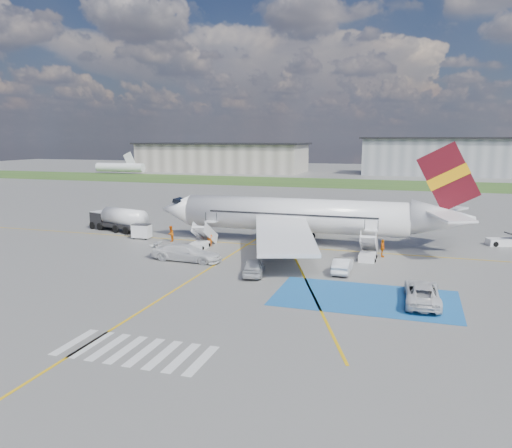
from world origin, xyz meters
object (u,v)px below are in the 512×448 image
(van_white_b, at_px, (186,250))
(car_silver_b, at_px, (343,265))
(airliner, at_px, (307,216))
(car_silver_a, at_px, (254,267))
(fuel_tanker, at_px, (119,221))
(belt_loader, at_px, (509,242))
(gpu_cart, at_px, (142,232))
(van_white_a, at_px, (422,289))

(van_white_b, bearing_deg, car_silver_b, -86.82)
(airliner, distance_m, car_silver_a, 14.74)
(fuel_tanker, distance_m, car_silver_b, 33.51)
(car_silver_a, height_order, car_silver_b, car_silver_a)
(airliner, xyz_separation_m, belt_loader, (22.39, 6.61, -3.01))
(van_white_b, bearing_deg, gpu_cart, 52.24)
(gpu_cart, height_order, belt_loader, gpu_cart)
(car_silver_a, height_order, van_white_a, van_white_a)
(gpu_cart, bearing_deg, car_silver_a, -36.26)
(car_silver_a, xyz_separation_m, car_silver_b, (7.52, 3.28, -0.05))
(airliner, bearing_deg, gpu_cart, -171.85)
(belt_loader, distance_m, van_white_b, 36.99)
(fuel_tanker, bearing_deg, van_white_a, -8.55)
(gpu_cart, bearing_deg, car_silver_b, -21.74)
(belt_loader, xyz_separation_m, van_white_a, (-9.73, -24.20, 0.62))
(gpu_cart, bearing_deg, fuel_tanker, 142.97)
(fuel_tanker, bearing_deg, car_silver_b, -3.67)
(fuel_tanker, height_order, car_silver_b, fuel_tanker)
(belt_loader, relative_size, car_silver_b, 1.23)
(car_silver_a, distance_m, van_white_a, 14.77)
(car_silver_a, bearing_deg, fuel_tanker, -43.99)
(airliner, height_order, belt_loader, airliner)
(airliner, relative_size, van_white_a, 6.87)
(airliner, xyz_separation_m, car_silver_b, (5.76, -11.12, -2.68))
(gpu_cart, bearing_deg, van_white_a, -28.25)
(airliner, distance_m, belt_loader, 23.54)
(car_silver_a, bearing_deg, car_silver_b, -168.00)
(car_silver_b, bearing_deg, van_white_b, 0.53)
(belt_loader, bearing_deg, van_white_b, -167.20)
(van_white_a, bearing_deg, car_silver_b, -45.42)
(airliner, distance_m, fuel_tanker, 25.67)
(gpu_cart, relative_size, car_silver_a, 0.51)
(belt_loader, relative_size, van_white_a, 1.00)
(fuel_tanker, bearing_deg, van_white_b, -20.65)
(airliner, height_order, fuel_tanker, airliner)
(airliner, relative_size, fuel_tanker, 3.91)
(fuel_tanker, height_order, van_white_a, fuel_tanker)
(airliner, xyz_separation_m, fuel_tanker, (-25.57, 0.75, -2.08))
(fuel_tanker, relative_size, belt_loader, 1.76)
(van_white_b, bearing_deg, car_silver_a, -108.09)
(belt_loader, distance_m, car_silver_b, 24.31)
(belt_loader, height_order, van_white_b, van_white_b)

